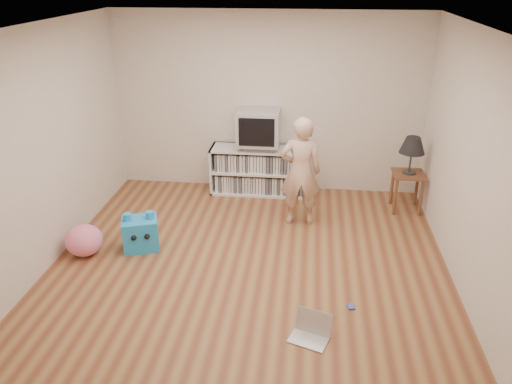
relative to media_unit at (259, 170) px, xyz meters
The scene contains 13 objects.
ground 2.07m from the media_unit, 86.90° to the right, with size 4.50×4.50×0.00m, color brown.
walls 2.25m from the media_unit, 86.90° to the right, with size 4.52×4.52×2.60m.
ceiling 3.04m from the media_unit, 86.90° to the right, with size 4.50×4.50×0.01m, color white.
media_unit is the anchor object (origin of this frame).
dvd_deck 0.39m from the media_unit, 90.00° to the right, with size 0.45×0.35×0.07m, color gray.
crt_tv 0.67m from the media_unit, 90.00° to the right, with size 0.60×0.53×0.50m.
side_table 2.14m from the media_unit, 10.41° to the right, with size 0.42×0.42×0.55m.
table_lamp 2.22m from the media_unit, 10.41° to the right, with size 0.34×0.34×0.52m.
person 1.20m from the media_unit, 55.72° to the right, with size 0.53×0.35×1.45m, color beige.
laptop 3.31m from the media_unit, 75.36° to the right, with size 0.41×0.37×0.24m.
playing_cards 3.00m from the media_unit, 65.63° to the right, with size 0.07×0.09×0.02m, color #4253B2.
plush_blue 2.20m from the media_unit, 123.89° to the right, with size 0.50×0.44×0.48m.
plush_pink 2.74m from the media_unit, 132.20° to the right, with size 0.43×0.43×0.37m, color pink.
Camera 1 is at (0.63, -4.83, 3.11)m, focal length 35.00 mm.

